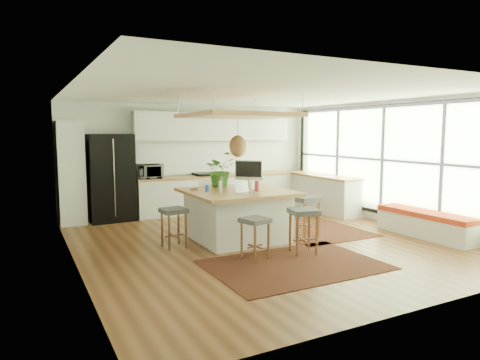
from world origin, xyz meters
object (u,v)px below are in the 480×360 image
fridge (110,180)px  island_plant (220,173)px  stool_left_side (174,228)px  microwave (148,170)px  stool_near_left (255,237)px  laptop (245,186)px  stool_near_right (303,232)px  stool_right_front (305,219)px  stool_right_back (276,210)px  island (237,215)px  monitor (249,174)px

fridge → island_plant: (1.72, -2.21, 0.28)m
stool_left_side → microwave: microwave is taller
stool_near_left → laptop: size_ratio=2.09×
stool_near_left → microwave: size_ratio=1.10×
island_plant → fridge: bearing=128.0°
stool_near_right → stool_left_side: size_ratio=1.08×
stool_left_side → laptop: bearing=-17.0°
stool_right_front → island_plant: size_ratio=1.14×
stool_right_back → fridge: bearing=142.7°
stool_near_left → laptop: (0.29, 0.88, 0.70)m
stool_right_front → island: bearing=157.1°
stool_near_right → microwave: 4.48m
stool_right_front → monitor: size_ratio=1.37×
microwave → fridge: bearing=172.1°
microwave → stool_near_left: bearing=-86.6°
fridge → stool_near_right: fridge is taller
stool_right_front → laptop: laptop is taller
island_plant → stool_near_right: bearing=-73.8°
laptop → stool_near_right: bearing=-68.9°
stool_near_left → laptop: laptop is taller
stool_right_back → laptop: 1.74m
stool_right_front → stool_right_back: size_ratio=1.20×
fridge → stool_left_side: bearing=-81.6°
stool_near_left → stool_right_front: 1.73m
stool_right_front → stool_near_right: bearing=-127.9°
island → stool_near_left: island is taller
stool_near_right → microwave: microwave is taller
stool_right_front → stool_left_side: bearing=169.2°
fridge → island: fridge is taller
fridge → island_plant: 2.82m
stool_right_back → island: bearing=-155.7°
stool_right_front → stool_near_left: bearing=-153.4°
stool_near_left → stool_right_back: (1.56, 1.84, 0.00)m
stool_right_back → island_plant: bearing=176.6°
stool_near_right → stool_right_front: bearing=52.1°
stool_near_right → island: bearing=111.0°
island → stool_right_back: (1.23, 0.55, -0.11)m
stool_left_side → island_plant: 1.62m
fridge → microwave: size_ratio=3.26×
stool_left_side → island_plant: bearing=29.1°
fridge → monitor: (2.23, -2.48, 0.26)m
stool_left_side → microwave: (0.35, 2.83, 0.77)m
stool_near_right → monitor: (-0.08, 1.74, 0.83)m
island → monitor: monitor is taller
island → stool_near_left: (-0.34, -1.29, -0.11)m
monitor → island_plant: island_plant is taller
fridge → microwave: fridge is taller
island_plant → monitor: bearing=-28.1°
stool_near_left → stool_near_right: (0.87, -0.10, 0.00)m
island → stool_right_back: island is taller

